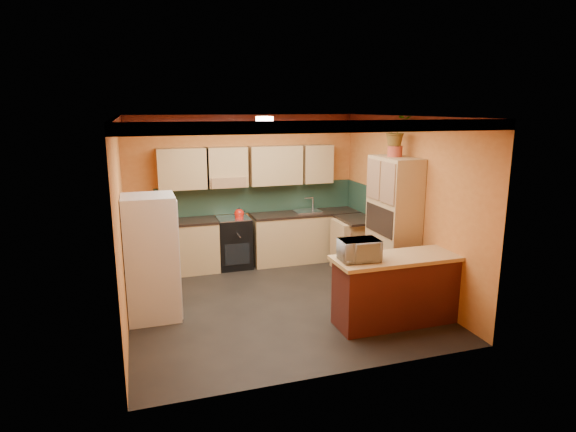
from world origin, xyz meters
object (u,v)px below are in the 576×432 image
object	(u,v)px
fridge	(151,258)
microwave	(359,250)
base_cabinets_back	(267,240)
breakfast_bar	(402,291)
pantry	(393,225)
stove	(234,242)

from	to	relation	value
fridge	microwave	xyz separation A→B (m)	(2.50, -1.19, 0.22)
base_cabinets_back	fridge	bearing A→B (deg)	-139.92
fridge	microwave	size ratio (longest dim) A/B	3.45
base_cabinets_back	fridge	size ratio (longest dim) A/B	2.15
fridge	breakfast_bar	world-z (taller)	fridge
fridge	pantry	world-z (taller)	pantry
pantry	microwave	distance (m)	1.55
fridge	pantry	size ratio (longest dim) A/B	0.81
base_cabinets_back	breakfast_bar	xyz separation A→B (m)	(1.04, -2.95, 0.00)
base_cabinets_back	stove	size ratio (longest dim) A/B	4.01
stove	microwave	bearing A→B (deg)	-70.96
base_cabinets_back	pantry	distance (m)	2.47
base_cabinets_back	microwave	xyz separation A→B (m)	(0.39, -2.95, 0.63)
base_cabinets_back	microwave	distance (m)	3.04
pantry	fridge	bearing A→B (deg)	178.41
base_cabinets_back	stove	bearing A→B (deg)	-180.00
fridge	microwave	distance (m)	2.77
base_cabinets_back	stove	world-z (taller)	stove
base_cabinets_back	breakfast_bar	world-z (taller)	same
base_cabinets_back	pantry	bearing A→B (deg)	-51.26
fridge	stove	bearing A→B (deg)	50.14
microwave	stove	bearing A→B (deg)	111.92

